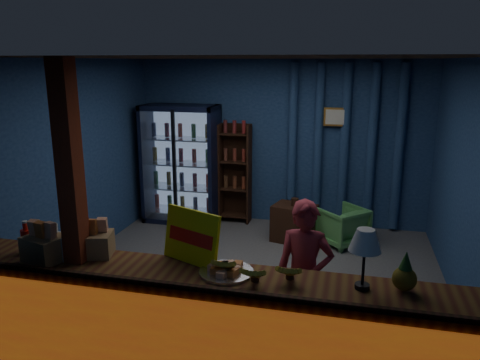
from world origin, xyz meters
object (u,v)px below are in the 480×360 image
object	(u,v)px
green_chair	(342,226)
table_lamp	(365,243)
shopkeeper	(304,277)
pastry_tray	(226,271)

from	to	relation	value
green_chair	table_lamp	distance (m)	3.43
shopkeeper	table_lamp	xyz separation A→B (m)	(0.48, -0.60, 0.61)
shopkeeper	pastry_tray	bearing A→B (deg)	-132.43
green_chair	pastry_tray	size ratio (longest dim) A/B	1.39
green_chair	pastry_tray	distance (m)	3.43
shopkeeper	green_chair	world-z (taller)	shopkeeper
green_chair	pastry_tray	world-z (taller)	pastry_tray
shopkeeper	green_chair	bearing A→B (deg)	84.74
pastry_tray	table_lamp	distance (m)	1.08
table_lamp	green_chair	bearing A→B (deg)	93.62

